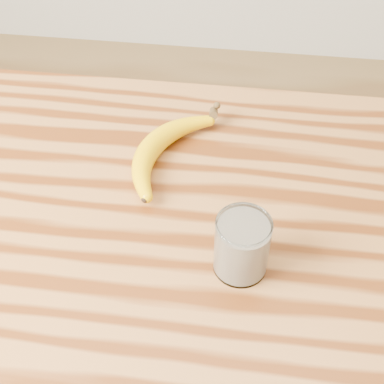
# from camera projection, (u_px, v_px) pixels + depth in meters

# --- Properties ---
(table) EXTENTS (1.20, 0.80, 0.90)m
(table) POSITION_uv_depth(u_px,v_px,m) (179.00, 284.00, 0.91)
(table) COLOR #9A602E
(table) RESTS_ON ground
(smoothie_glass) EXTENTS (0.08, 0.08, 0.10)m
(smoothie_glass) POSITION_uv_depth(u_px,v_px,m) (242.00, 246.00, 0.75)
(smoothie_glass) COLOR white
(smoothie_glass) RESTS_ON table
(banana) EXTENTS (0.23, 0.35, 0.04)m
(banana) POSITION_uv_depth(u_px,v_px,m) (152.00, 146.00, 0.93)
(banana) COLOR #EBAE00
(banana) RESTS_ON table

